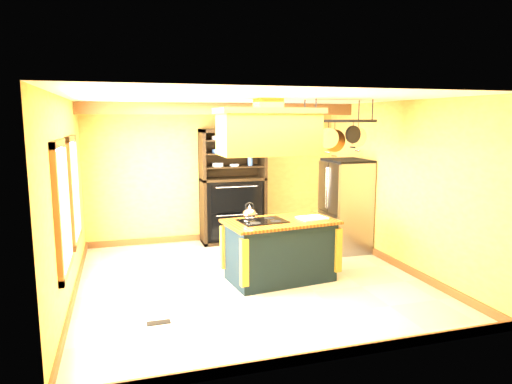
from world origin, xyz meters
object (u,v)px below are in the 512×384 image
kitchen_island (280,250)px  pot_rack (338,128)px  refrigerator (345,208)px  hutch (232,198)px  range_hood (268,130)px

kitchen_island → pot_rack: 2.02m
refrigerator → hutch: bearing=146.4°
pot_rack → hutch: 2.96m
kitchen_island → range_hood: 1.79m
kitchen_island → pot_rack: bearing=-6.3°
range_hood → pot_rack: 1.10m
range_hood → refrigerator: bearing=31.8°
refrigerator → kitchen_island: bearing=-145.3°
pot_rack → refrigerator: (0.78, 1.15, -1.48)m
range_hood → hutch: bearing=88.9°
kitchen_island → range_hood: size_ratio=1.18×
refrigerator → range_hood: bearing=-148.2°
pot_rack → range_hood: bearing=-179.4°
kitchen_island → hutch: hutch is taller
refrigerator → hutch: 2.21m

